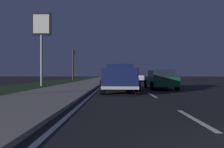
{
  "coord_description": "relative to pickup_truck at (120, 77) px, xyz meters",
  "views": [
    {
      "loc": [
        -1.86,
        2.07,
        1.17
      ],
      "look_at": [
        13.2,
        2.32,
        1.19
      ],
      "focal_mm": 31.07,
      "sensor_mm": 36.0,
      "label": 1
    }
  ],
  "objects": [
    {
      "name": "sedan_white",
      "position": [
        18.11,
        -3.5,
        -0.2
      ],
      "size": [
        4.45,
        2.1,
        1.54
      ],
      "color": "silver",
      "rests_on": "ground"
    },
    {
      "name": "gas_price_sign",
      "position": [
        6.33,
        7.69,
        4.51
      ],
      "size": [
        0.27,
        1.9,
        7.29
      ],
      "color": "#99999E",
      "rests_on": "ground"
    },
    {
      "name": "grass_verge",
      "position": [
        15.96,
        8.95,
        -0.98
      ],
      "size": [
        108.0,
        6.0,
        0.01
      ],
      "primitive_type": "cube",
      "color": "#1E3819",
      "rests_on": "ground"
    },
    {
      "name": "sidewalk_shoulder",
      "position": [
        15.96,
        3.95,
        -0.92
      ],
      "size": [
        108.0,
        4.0,
        0.12
      ],
      "primitive_type": "cube",
      "color": "gray",
      "rests_on": "ground"
    },
    {
      "name": "sedan_green",
      "position": [
        2.59,
        -3.25,
        -0.2
      ],
      "size": [
        4.4,
        2.03,
        1.54
      ],
      "color": "#14592D",
      "rests_on": "ground"
    },
    {
      "name": "ground",
      "position": [
        15.96,
        -1.75,
        -0.98
      ],
      "size": [
        144.0,
        144.0,
        0.0
      ],
      "primitive_type": "plane",
      "color": "black"
    },
    {
      "name": "pickup_truck",
      "position": [
        0.0,
        0.0,
        0.0
      ],
      "size": [
        5.47,
        2.38,
        1.87
      ],
      "color": "#141E4C",
      "rests_on": "ground"
    },
    {
      "name": "bare_tree_far",
      "position": [
        23.29,
        8.22,
        2.15
      ],
      "size": [
        1.45,
        1.0,
        6.41
      ],
      "color": "#423323",
      "rests_on": "ground"
    },
    {
      "name": "lane_markings",
      "position": [
        18.02,
        0.76,
        -0.98
      ],
      "size": [
        108.0,
        3.54,
        0.01
      ],
      "color": "silver",
      "rests_on": "ground"
    }
  ]
}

